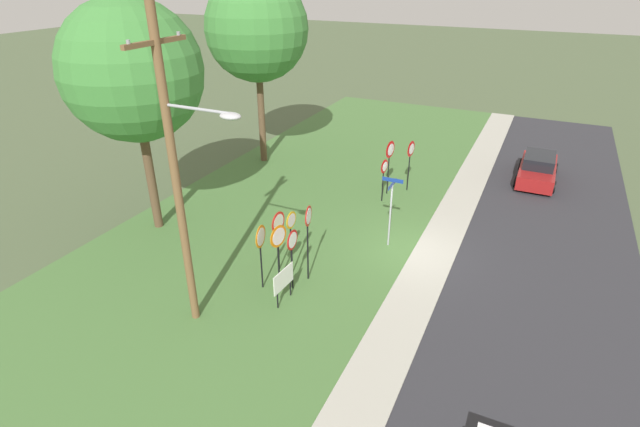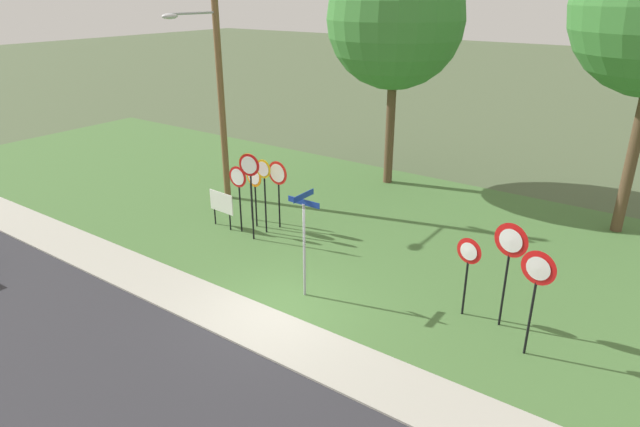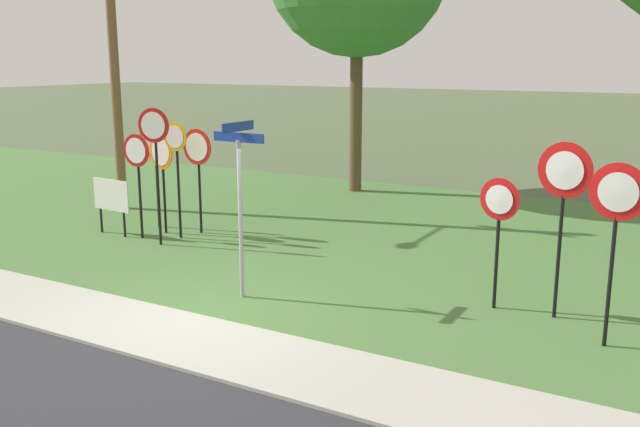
{
  "view_description": "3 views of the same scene",
  "coord_description": "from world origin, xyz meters",
  "views": [
    {
      "loc": [
        -16.08,
        -3.61,
        9.95
      ],
      "look_at": [
        -0.36,
        3.83,
        1.02
      ],
      "focal_mm": 27.11,
      "sensor_mm": 36.0,
      "label": 1
    },
    {
      "loc": [
        7.63,
        -8.93,
        7.52
      ],
      "look_at": [
        -0.33,
        2.27,
        1.86
      ],
      "focal_mm": 30.5,
      "sensor_mm": 36.0,
      "label": 2
    },
    {
      "loc": [
        6.59,
        -7.82,
        3.88
      ],
      "look_at": [
        0.22,
        3.33,
        1.02
      ],
      "focal_mm": 39.12,
      "sensor_mm": 36.0,
      "label": 3
    }
  ],
  "objects": [
    {
      "name": "ground_plane",
      "position": [
        0.0,
        0.0,
        0.0
      ],
      "size": [
        160.0,
        160.0,
        0.0
      ],
      "primitive_type": "plane",
      "color": "#4C5B3D"
    },
    {
      "name": "sidewalk_strip",
      "position": [
        0.0,
        -0.8,
        0.03
      ],
      "size": [
        44.0,
        1.6,
        0.06
      ],
      "primitive_type": "cube",
      "color": "#ADAA9E",
      "rests_on": "ground_plane"
    },
    {
      "name": "grass_median",
      "position": [
        0.0,
        6.0,
        0.02
      ],
      "size": [
        44.0,
        12.0,
        0.04
      ],
      "primitive_type": "cube",
      "color": "#477038",
      "rests_on": "ground_plane"
    },
    {
      "name": "stop_sign_near_left",
      "position": [
        -4.53,
        4.02,
        1.8
      ],
      "size": [
        0.77,
        0.15,
        2.41
      ],
      "rotation": [
        0.0,
        0.0,
        0.17
      ],
      "color": "black",
      "rests_on": "grass_median"
    },
    {
      "name": "stop_sign_near_right",
      "position": [
        -3.39,
        2.84,
        2.12
      ],
      "size": [
        0.7,
        0.16,
        2.87
      ],
      "rotation": [
        0.0,
        0.0,
        0.19
      ],
      "color": "black",
      "rests_on": "grass_median"
    },
    {
      "name": "stop_sign_far_left",
      "position": [
        -4.0,
        3.66,
        1.67
      ],
      "size": [
        0.78,
        0.18,
        2.24
      ],
      "rotation": [
        0.0,
        0.0,
        -0.19
      ],
      "color": "black",
      "rests_on": "grass_median"
    },
    {
      "name": "stop_sign_far_center",
      "position": [
        -3.41,
        3.49,
        1.84
      ],
      "size": [
        0.61,
        0.1,
        2.53
      ],
      "rotation": [
        0.0,
        0.0,
        -0.03
      ],
      "color": "black",
      "rests_on": "grass_median"
    },
    {
      "name": "stop_sign_far_right",
      "position": [
        -4.14,
        3.06,
        1.69
      ],
      "size": [
        0.7,
        0.1,
        2.28
      ],
      "rotation": [
        0.0,
        0.0,
        0.02
      ],
      "color": "black",
      "rests_on": "grass_median"
    },
    {
      "name": "stop_sign_center_tall",
      "position": [
        -3.31,
        4.06,
        1.75
      ],
      "size": [
        0.79,
        0.1,
        2.34
      ],
      "rotation": [
        0.0,
        0.0,
        -0.04
      ],
      "color": "black",
      "rests_on": "grass_median"
    },
    {
      "name": "yield_sign_near_left",
      "position": [
        4.72,
        2.59,
        2.06
      ],
      "size": [
        0.82,
        0.18,
        2.67
      ],
      "rotation": [
        0.0,
        0.0,
        -0.19
      ],
      "color": "black",
      "rests_on": "grass_median"
    },
    {
      "name": "yield_sign_near_right",
      "position": [
        3.81,
        2.54,
        1.57
      ],
      "size": [
        0.65,
        0.15,
        2.08
      ],
      "rotation": [
        0.0,
        0.0,
        -0.18
      ],
      "color": "black",
      "rests_on": "grass_median"
    },
    {
      "name": "yield_sign_far_left",
      "position": [
        5.55,
        1.81,
        1.94
      ],
      "size": [
        0.76,
        0.16,
        2.53
      ],
      "rotation": [
        0.0,
        0.0,
        -0.17
      ],
      "color": "black",
      "rests_on": "grass_median"
    },
    {
      "name": "street_name_post",
      "position": [
        0.05,
        1.03,
        1.76
      ],
      "size": [
        0.96,
        0.82,
        2.88
      ],
      "rotation": [
        0.0,
        0.0,
        0.0
      ],
      "color": "#9EA0A8",
      "rests_on": "grass_median"
    },
    {
      "name": "utility_pole",
      "position": [
        -6.79,
        5.0,
        5.1
      ],
      "size": [
        2.1,
        2.39,
        9.42
      ],
      "color": "brown",
      "rests_on": "grass_median"
    },
    {
      "name": "notice_board",
      "position": [
        -4.91,
        2.99,
        0.87
      ],
      "size": [
        1.1,
        0.11,
        1.25
      ],
      "rotation": [
        0.0,
        0.0,
        -0.07
      ],
      "color": "black",
      "rests_on": "grass_median"
    }
  ]
}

